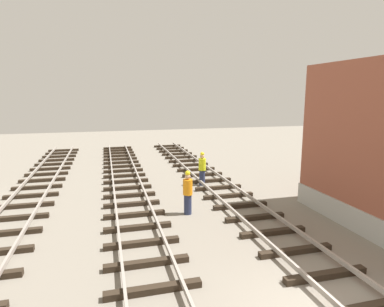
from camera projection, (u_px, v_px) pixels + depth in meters
The scene contains 3 objects.
track_near_building at pixel (367, 307), 7.51m from camera, with size 2.50×51.11×0.32m.
track_worker_foreground at pixel (188, 193), 13.55m from camera, with size 0.40×0.40×1.87m.
track_worker_distant at pixel (202, 169), 17.89m from camera, with size 0.40×0.40×1.87m.
Camera 1 is at (-4.63, -5.48, 4.97)m, focal length 30.46 mm.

